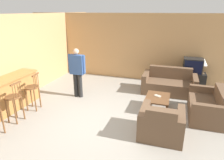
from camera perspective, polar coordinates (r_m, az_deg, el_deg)
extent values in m
plane|color=gray|center=(5.12, -2.45, -12.48)|extent=(24.00, 24.00, 0.00)
cube|color=tan|center=(8.09, 6.83, 9.26)|extent=(9.40, 0.08, 2.60)
cube|color=tan|center=(7.29, -22.21, 6.87)|extent=(0.08, 8.75, 2.60)
cylinder|color=brown|center=(5.25, -28.78, -10.16)|extent=(0.04, 0.04, 0.65)
cylinder|color=brown|center=(5.52, -26.45, -4.33)|extent=(0.39, 0.39, 0.04)
cylinder|color=brown|center=(5.83, -25.92, -6.77)|extent=(0.04, 0.04, 0.65)
cylinder|color=brown|center=(5.67, -27.81, -7.79)|extent=(0.04, 0.04, 0.65)
cylinder|color=brown|center=(5.65, -24.05, -7.30)|extent=(0.04, 0.04, 0.65)
cylinder|color=brown|center=(5.49, -25.94, -8.37)|extent=(0.04, 0.04, 0.65)
cylinder|color=brown|center=(5.42, -24.73, -2.36)|extent=(0.02, 0.02, 0.34)
cylinder|color=brown|center=(5.37, -25.29, -2.63)|extent=(0.02, 0.02, 0.34)
cylinder|color=brown|center=(5.32, -25.85, -2.91)|extent=(0.02, 0.02, 0.34)
cylinder|color=brown|center=(5.27, -26.42, -3.19)|extent=(0.02, 0.02, 0.34)
cube|color=brown|center=(5.28, -25.85, -0.90)|extent=(0.05, 0.32, 0.04)
cylinder|color=brown|center=(5.98, -21.99, -1.92)|extent=(0.43, 0.43, 0.04)
cylinder|color=brown|center=(6.28, -22.05, -4.36)|extent=(0.04, 0.04, 0.65)
cylinder|color=brown|center=(6.08, -23.27, -5.32)|extent=(0.04, 0.04, 0.65)
cylinder|color=brown|center=(6.15, -19.92, -4.57)|extent=(0.04, 0.04, 0.65)
cylinder|color=brown|center=(5.94, -21.10, -5.57)|extent=(0.04, 0.04, 0.65)
cylinder|color=brown|center=(5.94, -20.35, 0.06)|extent=(0.02, 0.02, 0.34)
cylinder|color=brown|center=(5.88, -20.69, -0.18)|extent=(0.02, 0.02, 0.34)
cylinder|color=brown|center=(5.81, -21.04, -0.43)|extent=(0.02, 0.02, 0.34)
cylinder|color=brown|center=(5.75, -21.40, -0.68)|extent=(0.02, 0.02, 0.34)
cube|color=brown|center=(5.79, -21.08, 1.43)|extent=(0.09, 0.32, 0.04)
cube|color=brown|center=(7.10, 15.91, -1.91)|extent=(1.44, 0.94, 0.43)
cube|color=brown|center=(7.31, 16.35, 2.11)|extent=(1.44, 0.22, 0.40)
cube|color=brown|center=(7.12, 9.57, -0.40)|extent=(0.16, 0.94, 0.65)
cube|color=brown|center=(7.09, 22.44, -1.74)|extent=(0.16, 0.94, 0.65)
cube|color=brown|center=(4.75, 13.84, -12.82)|extent=(0.63, 0.89, 0.43)
cube|color=brown|center=(4.25, 13.88, -10.52)|extent=(0.63, 0.22, 0.38)
cube|color=brown|center=(4.70, 18.85, -12.23)|extent=(0.16, 0.89, 0.64)
cube|color=brown|center=(4.72, 9.08, -11.15)|extent=(0.16, 0.89, 0.64)
cube|color=brown|center=(5.90, 25.29, -7.54)|extent=(0.86, 1.14, 0.43)
cube|color=brown|center=(5.80, 28.99, -4.26)|extent=(0.22, 1.14, 0.37)
cube|color=brown|center=(6.45, 24.83, -4.21)|extent=(0.86, 0.16, 0.63)
cube|color=brown|center=(5.28, 26.19, -9.63)|extent=(0.86, 0.16, 0.63)
cube|color=brown|center=(5.75, 12.90, -4.92)|extent=(0.64, 0.86, 0.04)
cube|color=brown|center=(5.51, 9.39, -8.09)|extent=(0.06, 0.06, 0.36)
cube|color=brown|center=(5.47, 15.28, -8.76)|extent=(0.06, 0.06, 0.36)
cube|color=brown|center=(6.22, 10.55, -4.88)|extent=(0.06, 0.06, 0.36)
cube|color=brown|center=(6.18, 15.74, -5.45)|extent=(0.06, 0.06, 0.36)
cube|color=black|center=(7.87, 21.59, 0.02)|extent=(0.99, 0.48, 0.55)
cube|color=black|center=(7.72, 22.08, 3.82)|extent=(0.65, 0.51, 0.53)
cube|color=black|center=(7.48, 22.18, 3.33)|extent=(0.58, 0.01, 0.46)
cube|color=#B7AD99|center=(5.80, 12.88, -4.41)|extent=(0.21, 0.18, 0.02)
cylinder|color=brown|center=(7.82, 24.33, 1.75)|extent=(0.16, 0.16, 0.02)
cylinder|color=brown|center=(7.78, 24.48, 2.83)|extent=(0.03, 0.03, 0.28)
cone|color=silver|center=(7.72, 24.76, 4.72)|extent=(0.26, 0.26, 0.25)
cylinder|color=black|center=(6.60, -10.29, -1.44)|extent=(0.14, 0.14, 0.78)
cylinder|color=black|center=(6.53, -9.07, -1.60)|extent=(0.14, 0.14, 0.78)
cube|color=#335189|center=(6.35, -10.04, 4.37)|extent=(0.45, 0.18, 0.62)
cylinder|color=#335189|center=(6.47, -11.99, 4.73)|extent=(0.09, 0.09, 0.57)
cylinder|color=#335189|center=(6.24, -8.03, 4.43)|extent=(0.09, 0.09, 0.57)
sphere|color=tan|center=(6.26, -10.26, 8.04)|extent=(0.18, 0.18, 0.18)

